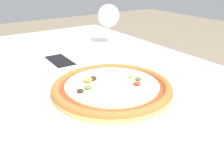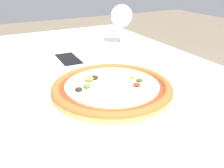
{
  "view_description": "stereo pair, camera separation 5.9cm",
  "coord_description": "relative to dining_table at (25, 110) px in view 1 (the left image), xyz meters",
  "views": [
    {
      "loc": [
        -0.14,
        -0.65,
        1.01
      ],
      "look_at": [
        0.16,
        -0.2,
        0.77
      ],
      "focal_mm": 40.0,
      "sensor_mm": 36.0,
      "label": 1
    },
    {
      "loc": [
        -0.09,
        -0.68,
        1.01
      ],
      "look_at": [
        0.16,
        -0.2,
        0.77
      ],
      "focal_mm": 40.0,
      "sensor_mm": 36.0,
      "label": 2
    }
  ],
  "objects": [
    {
      "name": "pizza_plate",
      "position": [
        0.16,
        -0.2,
        0.1
      ],
      "size": [
        0.33,
        0.33,
        0.04
      ],
      "color": "white",
      "rests_on": "dining_table"
    },
    {
      "name": "dining_table",
      "position": [
        0.0,
        0.0,
        0.0
      ],
      "size": [
        1.13,
        1.14,
        0.74
      ],
      "color": "brown",
      "rests_on": "ground_plane"
    },
    {
      "name": "wine_glass_far_left",
      "position": [
        0.41,
        0.19,
        0.2
      ],
      "size": [
        0.09,
        0.09,
        0.16
      ],
      "color": "silver",
      "rests_on": "dining_table"
    },
    {
      "name": "cell_phone",
      "position": [
        0.15,
        0.08,
        0.09
      ],
      "size": [
        0.07,
        0.15,
        0.01
      ],
      "color": "white",
      "rests_on": "dining_table"
    }
  ]
}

